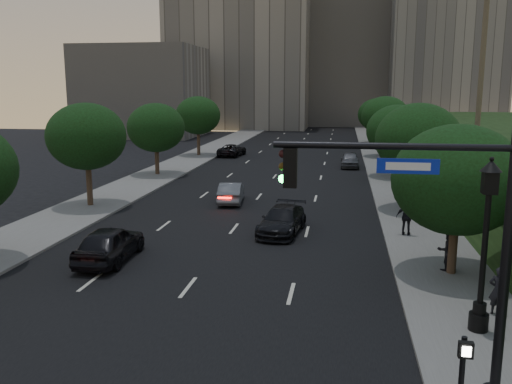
% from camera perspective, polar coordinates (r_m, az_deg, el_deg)
% --- Properties ---
extents(ground, '(160.00, 160.00, 0.00)m').
position_cam_1_polar(ground, '(17.09, -12.01, -15.79)').
color(ground, black).
rests_on(ground, ground).
extents(road_surface, '(16.00, 140.00, 0.02)m').
position_cam_1_polar(road_surface, '(45.20, 1.67, 1.23)').
color(road_surface, black).
rests_on(road_surface, ground).
extents(sidewalk_right, '(4.50, 140.00, 0.15)m').
position_cam_1_polar(sidewalk_right, '(45.05, 14.71, 0.92)').
color(sidewalk_right, slate).
rests_on(sidewalk_right, ground).
extents(sidewalk_left, '(4.50, 140.00, 0.15)m').
position_cam_1_polar(sidewalk_left, '(47.59, -10.67, 1.61)').
color(sidewalk_left, slate).
rests_on(sidewalk_left, ground).
extents(parapet_wall, '(0.35, 90.00, 0.70)m').
position_cam_1_polar(parapet_wall, '(43.02, 19.57, 5.94)').
color(parapet_wall, slate).
rests_on(parapet_wall, embankment).
extents(office_block_left, '(26.00, 20.00, 32.00)m').
position_cam_1_polar(office_block_left, '(108.33, -1.49, 15.35)').
color(office_block_left, gray).
rests_on(office_block_left, ground).
extents(office_block_mid, '(22.00, 18.00, 26.00)m').
position_cam_1_polar(office_block_mid, '(116.31, 9.47, 13.43)').
color(office_block_mid, '#A7A299').
rests_on(office_block_mid, ground).
extents(office_block_right, '(20.00, 22.00, 36.00)m').
position_cam_1_polar(office_block_right, '(112.17, 19.15, 15.65)').
color(office_block_right, gray).
rests_on(office_block_right, ground).
extents(office_block_filler, '(18.00, 16.00, 14.00)m').
position_cam_1_polar(office_block_filler, '(89.97, -11.76, 10.30)').
color(office_block_filler, '#A7A299').
rests_on(office_block_filler, ground).
extents(tree_right_a, '(5.20, 5.20, 6.24)m').
position_cam_1_polar(tree_right_a, '(22.93, 20.46, 1.22)').
color(tree_right_a, '#38281C').
rests_on(tree_right_a, ground).
extents(tree_right_b, '(5.20, 5.20, 6.74)m').
position_cam_1_polar(tree_right_b, '(34.63, 16.70, 5.33)').
color(tree_right_b, '#38281C').
rests_on(tree_right_b, ground).
extents(tree_right_c, '(5.20, 5.20, 6.24)m').
position_cam_1_polar(tree_right_c, '(47.54, 14.66, 6.23)').
color(tree_right_c, '#38281C').
rests_on(tree_right_c, ground).
extents(tree_right_d, '(5.20, 5.20, 6.74)m').
position_cam_1_polar(tree_right_d, '(61.43, 13.46, 7.73)').
color(tree_right_d, '#38281C').
rests_on(tree_right_d, ground).
extents(tree_right_e, '(5.20, 5.20, 6.24)m').
position_cam_1_polar(tree_right_e, '(76.41, 12.62, 7.96)').
color(tree_right_e, '#38281C').
rests_on(tree_right_e, ground).
extents(tree_left_b, '(5.00, 5.00, 6.71)m').
position_cam_1_polar(tree_left_b, '(36.09, -17.42, 5.59)').
color(tree_left_b, '#38281C').
rests_on(tree_left_b, ground).
extents(tree_left_c, '(5.00, 5.00, 6.34)m').
position_cam_1_polar(tree_left_c, '(48.07, -10.50, 6.67)').
color(tree_left_c, '#38281C').
rests_on(tree_left_c, ground).
extents(tree_left_d, '(5.00, 5.00, 6.71)m').
position_cam_1_polar(tree_left_d, '(61.39, -6.13, 8.02)').
color(tree_left_d, '#38281C').
rests_on(tree_left_d, ground).
extents(traffic_signal_mast, '(5.68, 0.56, 7.00)m').
position_cam_1_polar(traffic_signal_mast, '(13.53, 20.34, -6.72)').
color(traffic_signal_mast, black).
rests_on(traffic_signal_mast, ground).
extents(street_lamp, '(0.64, 0.64, 5.62)m').
position_cam_1_polar(street_lamp, '(18.01, 22.87, -6.01)').
color(street_lamp, black).
rests_on(street_lamp, ground).
extents(pedestrian_signal, '(0.30, 0.33, 2.50)m').
position_cam_1_polar(pedestrian_signal, '(12.84, 20.86, -17.94)').
color(pedestrian_signal, black).
rests_on(pedestrian_signal, ground).
extents(sedan_near_left, '(2.03, 4.78, 1.61)m').
position_cam_1_polar(sedan_near_left, '(25.01, -15.15, -5.26)').
color(sedan_near_left, black).
rests_on(sedan_near_left, ground).
extents(sedan_mid_left, '(1.92, 4.37, 1.40)m').
position_cam_1_polar(sedan_mid_left, '(36.40, -2.62, -0.05)').
color(sedan_mid_left, slate).
rests_on(sedan_mid_left, ground).
extents(sedan_far_left, '(2.79, 5.10, 1.36)m').
position_cam_1_polar(sedan_far_left, '(61.42, -2.54, 4.42)').
color(sedan_far_left, black).
rests_on(sedan_far_left, ground).
extents(sedan_near_right, '(2.53, 5.03, 1.40)m').
position_cam_1_polar(sedan_near_right, '(28.76, 2.76, -3.00)').
color(sedan_near_right, black).
rests_on(sedan_near_right, ground).
extents(sedan_far_right, '(1.76, 4.38, 1.49)m').
position_cam_1_polar(sedan_far_right, '(53.36, 9.86, 3.36)').
color(sedan_far_right, '#525459').
rests_on(sedan_far_right, ground).
extents(pedestrian_a, '(0.70, 0.58, 1.66)m').
position_cam_1_polar(pedestrian_a, '(19.99, 24.16, -9.47)').
color(pedestrian_a, black).
rests_on(pedestrian_a, sidewalk_right).
extents(pedestrian_b, '(0.97, 0.84, 1.74)m').
position_cam_1_polar(pedestrian_b, '(23.85, 19.49, -5.78)').
color(pedestrian_b, black).
rests_on(pedestrian_b, sidewalk_right).
extents(pedestrian_c, '(1.17, 0.69, 1.87)m').
position_cam_1_polar(pedestrian_c, '(28.85, 15.61, -2.57)').
color(pedestrian_c, black).
rests_on(pedestrian_c, sidewalk_right).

